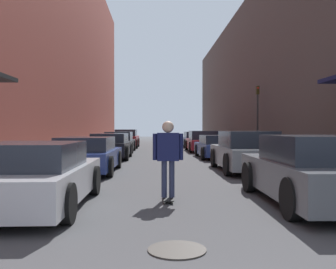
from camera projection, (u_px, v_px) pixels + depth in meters
ground at (164, 157)px, 19.33m from camera, size 100.19×100.19×0.00m
curb_strip_left at (90, 151)px, 23.72m from camera, size 1.80×45.54×0.12m
curb_strip_right at (233, 150)px, 24.05m from camera, size 1.80×45.54×0.12m
building_row_left at (43, 36)px, 23.51m from camera, size 4.90×45.54×14.57m
building_row_right at (278, 74)px, 24.07m from camera, size 4.90×45.54×9.99m
parked_car_left_0 at (32, 176)px, 6.81m from camera, size 2.01×4.10×1.20m
parked_car_left_1 at (87, 155)px, 12.30m from camera, size 1.97×4.23×1.17m
parked_car_left_2 at (111, 146)px, 18.01m from camera, size 1.89×4.09×1.22m
parked_car_left_3 at (119, 142)px, 23.26m from camera, size 1.86×4.42×1.25m
parked_car_left_4 at (126, 139)px, 28.62m from camera, size 1.86×4.62×1.39m
parked_car_right_0 at (312, 171)px, 7.16m from camera, size 1.94×4.32×1.31m
parked_car_right_1 at (246, 152)px, 12.65m from camera, size 1.94×4.21×1.36m
parked_car_right_2 at (219, 147)px, 18.38m from camera, size 2.01×4.16×1.13m
parked_car_right_3 at (203, 142)px, 23.74m from camera, size 2.07×4.53×1.32m
parked_car_right_4 at (195, 140)px, 29.58m from camera, size 2.00×4.76×1.21m
skateboarder at (168, 152)px, 7.45m from camera, size 0.61×0.78×1.60m
manhole_cover at (177, 250)px, 4.42m from camera, size 0.70×0.70×0.02m
traffic_light at (258, 112)px, 20.15m from camera, size 0.16×0.22×3.63m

